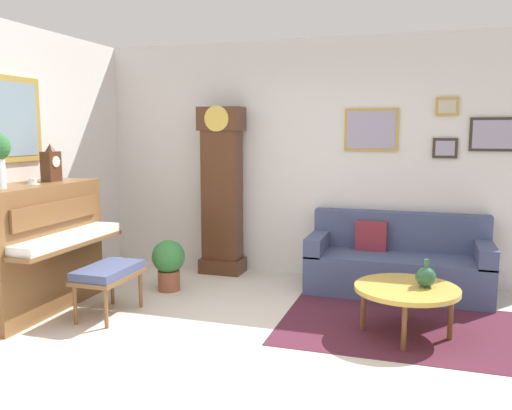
% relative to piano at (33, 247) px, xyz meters
% --- Properties ---
extents(ground_plane, '(6.40, 6.00, 0.10)m').
position_rel_piano_xyz_m(ground_plane, '(2.23, -0.29, -0.67)').
color(ground_plane, beige).
extents(wall_back, '(5.30, 0.13, 2.80)m').
position_rel_piano_xyz_m(wall_back, '(2.25, 2.11, 0.78)').
color(wall_back, silver).
rests_on(wall_back, ground_plane).
extents(area_rug, '(2.10, 1.50, 0.01)m').
position_rel_piano_xyz_m(area_rug, '(3.42, 0.56, -0.62)').
color(area_rug, '#4C1E2D').
rests_on(area_rug, ground_plane).
extents(piano, '(0.87, 1.44, 1.23)m').
position_rel_piano_xyz_m(piano, '(0.00, 0.00, 0.00)').
color(piano, brown).
rests_on(piano, ground_plane).
extents(piano_bench, '(0.42, 0.70, 0.48)m').
position_rel_piano_xyz_m(piano_bench, '(0.78, 0.07, -0.22)').
color(piano_bench, brown).
rests_on(piano_bench, ground_plane).
extents(grandfather_clock, '(0.52, 0.34, 2.03)m').
position_rel_piano_xyz_m(grandfather_clock, '(1.24, 1.85, 0.34)').
color(grandfather_clock, '#4C2B19').
rests_on(grandfather_clock, ground_plane).
extents(couch, '(1.90, 0.80, 0.84)m').
position_rel_piano_xyz_m(couch, '(3.34, 1.68, -0.31)').
color(couch, '#424C70').
rests_on(couch, ground_plane).
extents(coffee_table, '(0.88, 0.88, 0.43)m').
position_rel_piano_xyz_m(coffee_table, '(3.48, 0.41, -0.23)').
color(coffee_table, gold).
rests_on(coffee_table, ground_plane).
extents(mantel_clock, '(0.13, 0.18, 0.38)m').
position_rel_piano_xyz_m(mantel_clock, '(0.00, 0.32, 0.78)').
color(mantel_clock, '#4C2B19').
rests_on(mantel_clock, piano).
extents(teacup, '(0.12, 0.12, 0.06)m').
position_rel_piano_xyz_m(teacup, '(0.06, -0.02, 0.63)').
color(teacup, white).
rests_on(teacup, piano).
extents(green_jug, '(0.17, 0.17, 0.24)m').
position_rel_piano_xyz_m(green_jug, '(3.62, 0.45, -0.11)').
color(green_jug, '#234C33').
rests_on(green_jug, coffee_table).
extents(potted_plant, '(0.36, 0.36, 0.56)m').
position_rel_piano_xyz_m(potted_plant, '(0.95, 0.96, -0.30)').
color(potted_plant, '#935138').
rests_on(potted_plant, ground_plane).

